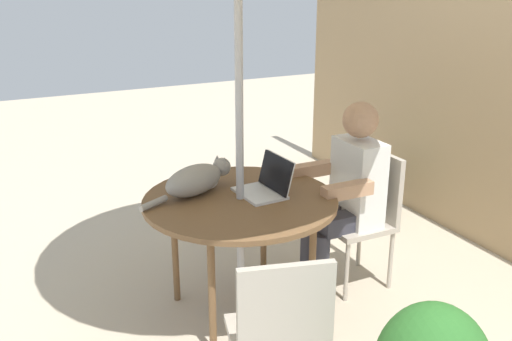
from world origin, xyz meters
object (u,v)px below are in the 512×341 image
at_px(person_seated, 348,187).
at_px(cat, 197,179).
at_px(potted_plant_by_chair, 372,182).
at_px(chair_occupied, 367,208).
at_px(laptop, 268,183).
at_px(chair_empty, 280,331).
at_px(patio_table, 240,207).

height_order(person_seated, cat, person_seated).
relative_size(cat, potted_plant_by_chair, 1.10).
bearing_deg(cat, chair_occupied, 80.51).
relative_size(laptop, cat, 0.51).
bearing_deg(chair_occupied, person_seated, -90.00).
bearing_deg(cat, chair_empty, -2.61).
xyz_separation_m(chair_occupied, person_seated, (0.00, -0.16, 0.17)).
distance_m(patio_table, chair_empty, 0.97).
height_order(chair_empty, cat, cat).
distance_m(chair_occupied, person_seated, 0.23).
height_order(laptop, potted_plant_by_chair, laptop).
height_order(chair_occupied, laptop, laptop).
distance_m(chair_occupied, cat, 1.14).
height_order(patio_table, chair_occupied, chair_occupied).
height_order(laptop, cat, laptop).
bearing_deg(cat, patio_table, 46.09).
xyz_separation_m(laptop, potted_plant_by_chair, (-0.83, 1.39, -0.50)).
distance_m(person_seated, laptop, 0.58).
bearing_deg(potted_plant_by_chair, laptop, -59.17).
xyz_separation_m(chair_empty, potted_plant_by_chair, (-1.75, 1.81, -0.21)).
relative_size(patio_table, chair_empty, 1.25).
xyz_separation_m(chair_empty, laptop, (-0.92, 0.41, 0.29)).
bearing_deg(patio_table, chair_empty, -14.48).
relative_size(chair_empty, cat, 1.42).
height_order(patio_table, cat, cat).
relative_size(patio_table, chair_occupied, 1.25).
xyz_separation_m(patio_table, cat, (-0.18, -0.19, 0.14)).
relative_size(person_seated, potted_plant_by_chair, 2.18).
xyz_separation_m(chair_empty, person_seated, (-0.92, 0.98, 0.17)).
distance_m(laptop, potted_plant_by_chair, 1.70).
height_order(person_seated, laptop, person_seated).
bearing_deg(cat, potted_plant_by_chair, 110.26).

